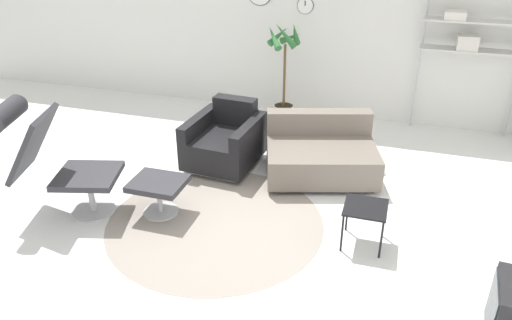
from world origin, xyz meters
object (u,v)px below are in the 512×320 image
at_px(armchair_red, 225,143).
at_px(couch_low, 321,155).
at_px(ottoman, 159,188).
at_px(side_table, 365,211).
at_px(lounge_chair, 47,150).
at_px(shelf_unit, 469,37).
at_px(potted_plant, 284,76).

xyz_separation_m(armchair_red, couch_low, (1.14, 0.08, -0.03)).
height_order(ottoman, couch_low, couch_low).
bearing_deg(couch_low, side_table, 100.52).
bearing_deg(lounge_chair, couch_low, 107.80).
height_order(lounge_chair, couch_low, lounge_chair).
distance_m(ottoman, shelf_unit, 4.30).
xyz_separation_m(side_table, potted_plant, (-1.44, 2.69, 0.30)).
distance_m(potted_plant, shelf_unit, 2.44).
xyz_separation_m(side_table, shelf_unit, (0.90, 2.89, 0.97)).
relative_size(potted_plant, shelf_unit, 0.75).
relative_size(ottoman, couch_low, 0.37).
distance_m(lounge_chair, shelf_unit, 5.14).
bearing_deg(potted_plant, lounge_chair, -117.81).
distance_m(armchair_red, couch_low, 1.14).
height_order(ottoman, armchair_red, armchair_red).
distance_m(lounge_chair, couch_low, 2.92).
height_order(side_table, shelf_unit, shelf_unit).
height_order(lounge_chair, shelf_unit, shelf_unit).
relative_size(lounge_chair, couch_low, 0.81).
bearing_deg(armchair_red, side_table, 151.77).
bearing_deg(couch_low, lounge_chair, 16.39).
distance_m(ottoman, armchair_red, 1.25).
xyz_separation_m(lounge_chair, couch_low, (2.42, 1.57, -0.45)).
bearing_deg(couch_low, shelf_unit, -148.91).
xyz_separation_m(couch_low, shelf_unit, (1.52, 1.67, 1.09)).
distance_m(ottoman, couch_low, 1.91).
bearing_deg(ottoman, lounge_chair, -164.77).
bearing_deg(side_table, ottoman, -177.84).
height_order(ottoman, side_table, side_table).
bearing_deg(shelf_unit, lounge_chair, -140.51).
distance_m(lounge_chair, ottoman, 1.13).
bearing_deg(armchair_red, ottoman, 82.48).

